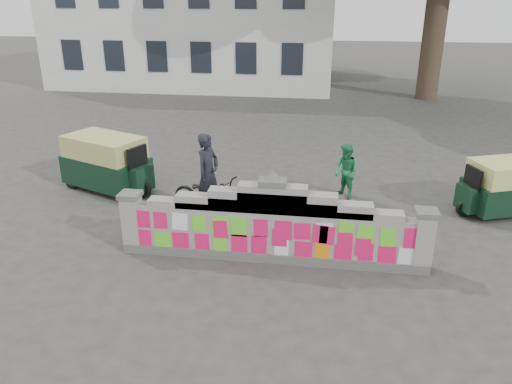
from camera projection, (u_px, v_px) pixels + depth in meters
The scene contains 8 objects.
ground at pixel (272, 259), 10.55m from camera, with size 100.00×100.00×0.00m, color #383533.
parapet_wall at pixel (272, 227), 10.26m from camera, with size 6.48×0.44×2.01m.
building at pixel (201, 13), 30.15m from camera, with size 16.00×10.00×8.90m.
cyclist_bike at pixel (209, 197), 12.21m from camera, with size 0.75×2.15×1.13m, color black.
cyclist_rider at pixel (208, 183), 12.06m from camera, with size 0.70×0.46×1.92m, color black.
pedestrian at pixel (346, 172), 13.41m from camera, with size 0.73×0.57×1.49m, color #238349.
rickshaw_left at pixel (108, 162), 13.99m from camera, with size 2.84×2.10×1.53m.
rickshaw_right at pixel (508, 186), 12.51m from camera, with size 2.55×1.83×1.37m.
Camera 1 is at (1.04, -9.19, 5.28)m, focal length 35.00 mm.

